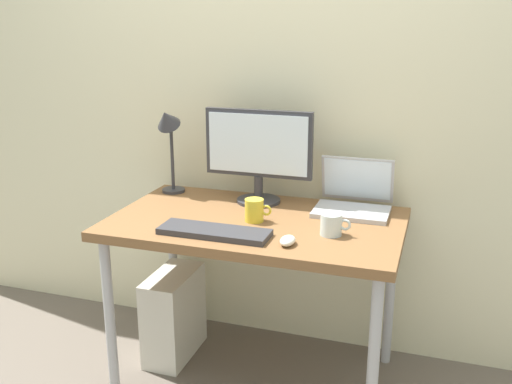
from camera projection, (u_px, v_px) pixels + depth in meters
ground_plane at (256, 375)px, 2.67m from camera, size 6.00×6.00×0.00m
back_wall at (285, 79)px, 2.68m from camera, size 4.40×0.04×2.60m
desk at (256, 235)px, 2.47m from camera, size 1.22×0.73×0.76m
monitor at (258, 151)px, 2.61m from camera, size 0.49×0.20×0.43m
laptop at (354, 198)px, 2.55m from camera, size 0.32×0.28×0.23m
desk_lamp at (168, 132)px, 2.73m from camera, size 0.11×0.16×0.43m
keyboard at (214, 232)px, 2.28m from camera, size 0.44×0.14×0.02m
mouse at (288, 241)px, 2.17m from camera, size 0.06×0.09×0.03m
coffee_mug at (255, 210)px, 2.42m from camera, size 0.11×0.08×0.10m
glass_cup at (332, 224)px, 2.26m from camera, size 0.12×0.08×0.09m
computer_tower at (174, 315)px, 2.78m from camera, size 0.18×0.36×0.42m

